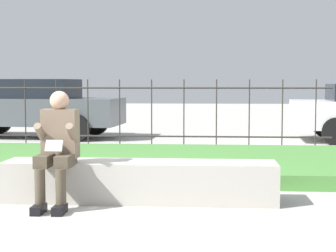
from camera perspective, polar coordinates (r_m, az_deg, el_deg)
ground_plane at (r=6.50m, az=-6.05°, el=-7.55°), size 60.00×60.00×0.00m
stone_bench at (r=6.41m, az=-2.89°, el=-5.86°), size 3.08×0.57×0.46m
person_seated_reader at (r=6.19m, az=-11.14°, el=-1.78°), size 0.42×0.73×1.26m
grass_berm at (r=8.84m, az=-3.25°, el=-3.69°), size 9.05×3.45×0.20m
iron_fence at (r=11.13m, az=-1.67°, el=1.31°), size 7.05×0.03×1.41m
car_parked_left at (r=14.20m, az=-13.57°, el=1.95°), size 4.35×2.07×1.43m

